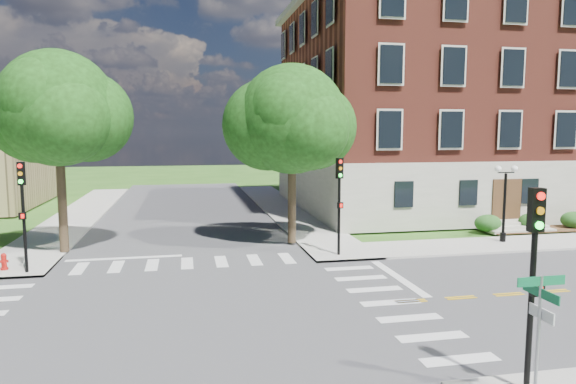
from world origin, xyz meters
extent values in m
plane|color=#2A5818|center=(0.00, 0.00, 0.00)|extent=(160.00, 160.00, 0.00)
cube|color=#3D3D3F|center=(0.00, 0.00, 0.01)|extent=(90.00, 12.00, 0.01)
cube|color=#3D3D3F|center=(0.00, 0.00, 0.01)|extent=(12.00, 90.00, 0.01)
cube|color=#9E9B93|center=(7.75, 23.00, 0.06)|extent=(3.50, 34.00, 0.12)
cube|color=#9E9B93|center=(-7.75, 23.00, 0.06)|extent=(3.50, 34.00, 0.12)
cube|color=silver|center=(8.80, 3.00, 0.00)|extent=(0.40, 5.50, 0.00)
cube|color=#A19F8E|center=(24.00, 22.00, 2.22)|extent=(30.00, 20.00, 4.20)
cube|color=maroon|center=(24.00, 22.00, 10.22)|extent=(29.55, 19.70, 11.80)
cube|color=#A19F8E|center=(24.00, 22.00, 16.37)|extent=(30.60, 20.60, 0.50)
cube|color=#472D19|center=(20.00, 11.96, 1.82)|extent=(2.00, 0.10, 2.80)
cylinder|color=#312618|center=(-6.10, 10.39, 2.29)|extent=(0.44, 0.44, 4.35)
sphere|color=black|center=(-6.10, 10.39, 7.33)|extent=(5.73, 5.73, 5.73)
cylinder|color=#312618|center=(5.69, 10.26, 2.02)|extent=(0.44, 0.44, 3.79)
sphere|color=black|center=(5.69, 10.26, 6.86)|extent=(5.90, 5.90, 5.90)
cylinder|color=black|center=(7.74, -6.82, 2.02)|extent=(0.14, 0.14, 3.80)
cube|color=black|center=(7.74, -6.82, 4.42)|extent=(0.34, 0.25, 1.00)
cylinder|color=red|center=(7.74, -6.95, 4.75)|extent=(0.18, 0.07, 0.18)
cylinder|color=orange|center=(7.74, -6.95, 4.42)|extent=(0.18, 0.07, 0.18)
cylinder|color=#19E533|center=(7.74, -6.95, 4.09)|extent=(0.18, 0.07, 0.18)
cube|color=black|center=(7.74, -7.00, 2.62)|extent=(0.31, 0.15, 0.30)
cylinder|color=black|center=(7.38, 7.00, 2.02)|extent=(0.14, 0.14, 3.80)
cube|color=black|center=(7.38, 7.00, 4.42)|extent=(0.38, 0.33, 1.00)
cylinder|color=red|center=(7.38, 6.87, 4.75)|extent=(0.19, 0.12, 0.18)
cylinder|color=orange|center=(7.38, 6.87, 4.42)|extent=(0.19, 0.12, 0.18)
cylinder|color=#19E533|center=(7.38, 6.87, 4.09)|extent=(0.19, 0.12, 0.18)
cube|color=black|center=(7.38, 6.82, 2.62)|extent=(0.32, 0.23, 0.30)
cylinder|color=black|center=(-6.84, 6.64, 2.02)|extent=(0.14, 0.14, 3.80)
cube|color=black|center=(-6.84, 6.64, 4.42)|extent=(0.38, 0.33, 1.00)
cylinder|color=red|center=(-6.84, 6.51, 4.75)|extent=(0.19, 0.12, 0.18)
cylinder|color=orange|center=(-6.84, 6.51, 4.42)|extent=(0.19, 0.12, 0.18)
cylinder|color=#19E533|center=(-6.84, 6.51, 4.09)|extent=(0.19, 0.12, 0.18)
cube|color=black|center=(-6.84, 6.46, 2.62)|extent=(0.32, 0.23, 0.30)
cylinder|color=black|center=(17.26, 8.18, 0.37)|extent=(0.32, 0.32, 0.50)
cylinder|color=black|center=(17.26, 8.18, 2.02)|extent=(0.16, 0.16, 3.80)
cube|color=black|center=(17.26, 8.18, 3.97)|extent=(1.00, 0.06, 0.06)
sphere|color=white|center=(16.76, 8.18, 4.17)|extent=(0.36, 0.36, 0.36)
sphere|color=white|center=(17.76, 8.18, 4.17)|extent=(0.36, 0.36, 0.36)
cylinder|color=gray|center=(7.13, -7.90, 1.67)|extent=(0.07, 0.07, 3.10)
cube|color=#0C6138|center=(7.13, -7.90, 3.12)|extent=(1.10, 0.03, 0.20)
cube|color=#0C6138|center=(7.13, -7.90, 2.87)|extent=(0.03, 1.10, 0.20)
cube|color=silver|center=(7.18, -7.90, 2.42)|extent=(0.03, 0.75, 0.25)
cylinder|color=#A8120C|center=(-7.93, 7.25, 0.17)|extent=(0.32, 0.32, 0.10)
cylinder|color=#A8120C|center=(-7.93, 7.25, 0.42)|extent=(0.22, 0.22, 0.60)
sphere|color=#A8120C|center=(-7.93, 7.25, 0.75)|extent=(0.24, 0.24, 0.24)
cylinder|color=#A8120C|center=(-7.93, 7.25, 0.50)|extent=(0.35, 0.12, 0.12)
cylinder|color=#A8120C|center=(-7.93, 7.25, 0.50)|extent=(0.12, 0.35, 0.12)
camera|label=1|loc=(-0.02, -16.91, 6.16)|focal=32.00mm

